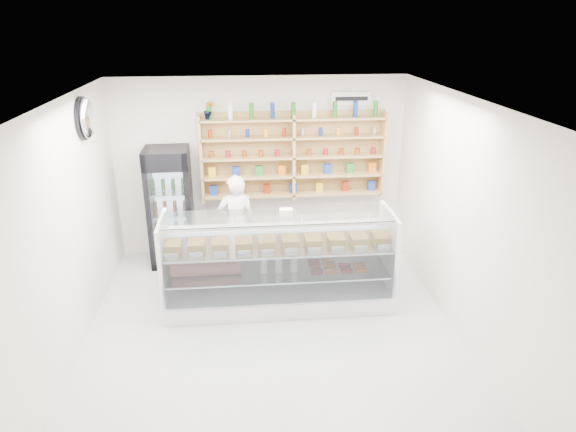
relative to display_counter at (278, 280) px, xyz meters
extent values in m
plane|color=#B8B7BC|center=(-0.13, -0.71, -0.35)|extent=(5.00, 5.00, 0.00)
plane|color=white|center=(-0.13, -0.71, 2.45)|extent=(5.00, 5.00, 0.00)
plane|color=beige|center=(-0.13, 1.79, 1.05)|extent=(4.50, 0.00, 4.50)
plane|color=beige|center=(-0.13, -3.21, 1.05)|extent=(4.50, 0.00, 4.50)
plane|color=beige|center=(-2.38, -0.71, 1.05)|extent=(0.00, 5.00, 5.00)
plane|color=beige|center=(2.12, -0.71, 1.05)|extent=(0.00, 5.00, 5.00)
cube|color=white|center=(0.00, -0.01, -0.23)|extent=(2.96, 0.84, 0.25)
cube|color=white|center=(0.00, 0.38, 0.20)|extent=(2.96, 0.05, 0.62)
cube|color=silver|center=(0.00, -0.01, 0.15)|extent=(2.84, 0.74, 0.02)
cube|color=silver|center=(0.00, -0.01, 0.51)|extent=(2.90, 0.77, 0.02)
cube|color=silver|center=(0.00, -0.42, 0.41)|extent=(2.90, 0.12, 1.03)
cube|color=silver|center=(0.00, -0.06, 0.93)|extent=(2.90, 0.59, 0.01)
imported|color=silver|center=(-0.54, 1.06, 0.40)|extent=(0.56, 0.39, 1.50)
cube|color=black|center=(-1.53, 1.43, 0.56)|extent=(0.67, 0.65, 1.82)
cube|color=#37053C|center=(-1.54, 1.13, 1.33)|extent=(0.64, 0.05, 0.25)
cube|color=silver|center=(-1.54, 1.12, 0.47)|extent=(0.55, 0.02, 1.44)
cube|color=tan|center=(-1.03, 1.63, 1.24)|extent=(0.04, 0.28, 1.33)
cube|color=tan|center=(0.37, 1.63, 1.24)|extent=(0.04, 0.28, 1.33)
cube|color=tan|center=(1.77, 1.63, 1.24)|extent=(0.04, 0.28, 1.33)
cube|color=tan|center=(0.37, 1.63, 0.65)|extent=(2.80, 0.28, 0.03)
cube|color=tan|center=(0.37, 1.63, 0.95)|extent=(2.80, 0.28, 0.03)
cube|color=tan|center=(0.37, 1.63, 1.25)|extent=(2.80, 0.28, 0.03)
cube|color=tan|center=(0.37, 1.63, 1.55)|extent=(2.80, 0.28, 0.03)
cube|color=tan|center=(0.37, 1.63, 1.83)|extent=(2.80, 0.28, 0.03)
imported|color=#1E6626|center=(-0.88, 1.63, 1.98)|extent=(0.17, 0.14, 0.28)
ellipsoid|color=silver|center=(-2.30, 0.49, 2.10)|extent=(0.15, 0.50, 0.50)
cube|color=white|center=(1.27, 1.76, 2.10)|extent=(0.62, 0.03, 0.20)
camera|label=1|loc=(-0.46, -6.01, 3.28)|focal=32.00mm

